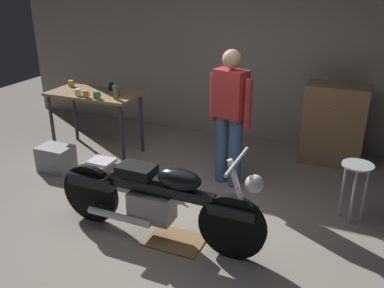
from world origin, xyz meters
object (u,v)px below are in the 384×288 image
object	(u,v)px
mug_white_ceramic	(78,92)
mug_red_diner	(116,93)
motorcycle	(157,198)
bottle	(115,92)
storage_bin	(56,158)
mug_black_matte	(112,87)
person_standing	(230,113)
shop_stool	(356,177)
mug_green_speckled	(97,95)
mug_yellow_tall	(71,83)
mug_orange_travel	(86,94)
wooden_dresser	(333,125)

from	to	relation	value
mug_white_ceramic	mug_red_diner	xyz separation A→B (m)	(0.51, 0.17, -0.00)
motorcycle	bottle	size ratio (longest dim) A/B	9.09
storage_bin	mug_black_matte	xyz separation A→B (m)	(0.33, 0.95, 0.78)
person_standing	shop_stool	bearing A→B (deg)	-172.88
storage_bin	bottle	xyz separation A→B (m)	(0.61, 0.60, 0.83)
person_standing	shop_stool	xyz separation A→B (m)	(1.47, -0.26, -0.43)
storage_bin	bottle	distance (m)	1.19
person_standing	mug_green_speckled	bearing A→B (deg)	17.52
storage_bin	person_standing	bearing A→B (deg)	13.67
shop_stool	person_standing	bearing A→B (deg)	170.12
shop_stool	mug_red_diner	bearing A→B (deg)	172.24
shop_stool	mug_white_ceramic	size ratio (longest dim) A/B	5.98
mug_black_matte	mug_green_speckled	size ratio (longest dim) A/B	1.01
motorcycle	storage_bin	bearing A→B (deg)	157.57
mug_yellow_tall	mug_orange_travel	world-z (taller)	mug_orange_travel
mug_yellow_tall	mug_white_ceramic	xyz separation A→B (m)	(0.40, -0.37, 0.00)
storage_bin	mug_yellow_tall	xyz separation A→B (m)	(-0.36, 0.91, 0.77)
wooden_dresser	bottle	xyz separation A→B (m)	(-2.72, -1.10, 0.45)
mug_red_diner	bottle	size ratio (longest dim) A/B	0.43
mug_red_diner	mug_black_matte	bearing A→B (deg)	133.31
person_standing	mug_white_ceramic	world-z (taller)	person_standing
shop_stool	mug_orange_travel	size ratio (longest dim) A/B	6.11
bottle	mug_green_speckled	bearing A→B (deg)	-163.87
mug_black_matte	mug_orange_travel	size ratio (longest dim) A/B	1.17
mug_green_speckled	wooden_dresser	bearing A→B (deg)	21.61
mug_black_matte	mug_red_diner	xyz separation A→B (m)	(0.22, -0.23, -0.01)
bottle	shop_stool	bearing A→B (deg)	-5.75
wooden_dresser	motorcycle	bearing A→B (deg)	-118.65
mug_white_ceramic	mug_yellow_tall	bearing A→B (deg)	137.50
mug_black_matte	mug_yellow_tall	distance (m)	0.69
motorcycle	wooden_dresser	world-z (taller)	wooden_dresser
mug_black_matte	mug_orange_travel	xyz separation A→B (m)	(-0.13, -0.44, -0.01)
motorcycle	mug_white_ceramic	world-z (taller)	motorcycle
mug_green_speckled	bottle	xyz separation A→B (m)	(0.25, 0.07, 0.05)
mug_yellow_tall	bottle	distance (m)	1.02
mug_green_speckled	mug_red_diner	distance (m)	0.27
mug_orange_travel	mug_red_diner	size ratio (longest dim) A/B	1.02
mug_green_speckled	mug_black_matte	bearing A→B (deg)	94.39
mug_yellow_tall	mug_orange_travel	xyz separation A→B (m)	(0.56, -0.41, 0.00)
wooden_dresser	mug_yellow_tall	bearing A→B (deg)	-167.91
person_standing	bottle	size ratio (longest dim) A/B	6.93
mug_black_matte	bottle	xyz separation A→B (m)	(0.28, -0.35, 0.04)
motorcycle	mug_orange_travel	world-z (taller)	motorcycle
person_standing	mug_red_diner	world-z (taller)	person_standing
shop_stool	mug_yellow_tall	size ratio (longest dim) A/B	5.85
mug_black_matte	mug_red_diner	size ratio (longest dim) A/B	1.20
storage_bin	mug_white_ceramic	xyz separation A→B (m)	(0.04, 0.54, 0.77)
mug_yellow_tall	mug_green_speckled	world-z (taller)	mug_green_speckled
storage_bin	mug_yellow_tall	distance (m)	1.25
mug_orange_travel	mug_white_ceramic	world-z (taller)	mug_orange_travel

